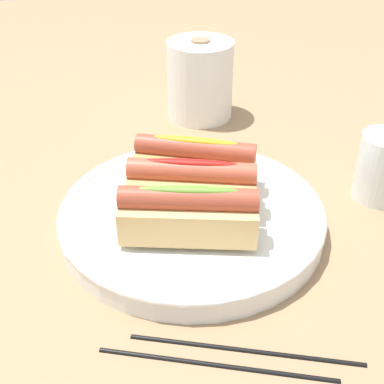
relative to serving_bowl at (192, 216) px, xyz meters
The scene contains 9 objects.
ground_plane 0.03m from the serving_bowl, behind, with size 2.40×2.40×0.00m, color #9E7A56.
serving_bowl is the anchor object (origin of this frame).
hotdog_front 0.07m from the serving_bowl, 103.10° to the right, with size 0.16×0.08×0.06m.
hotdog_back 0.04m from the serving_bowl, 158.20° to the right, with size 0.16×0.09×0.06m.
hotdog_side 0.07m from the serving_bowl, 76.90° to the left, with size 0.16×0.10×0.06m.
water_glass 0.26m from the serving_bowl, ahead, with size 0.07×0.07×0.09m.
paper_towel_roll 0.32m from the serving_bowl, 78.67° to the left, with size 0.11×0.11×0.13m.
chopstick_near 0.20m from the serving_bowl, 84.15° to the right, with size 0.01×0.01×0.22m, color black.
chopstick_far 0.21m from the serving_bowl, 92.76° to the right, with size 0.01×0.01×0.22m, color black.
Camera 1 is at (-0.06, -0.50, 0.39)m, focal length 48.53 mm.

